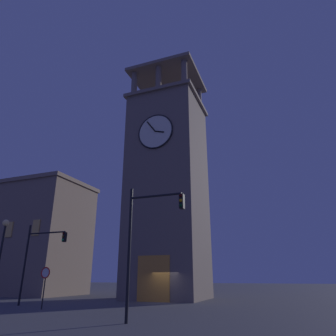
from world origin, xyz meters
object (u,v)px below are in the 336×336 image
object	(u,v)px
no_horn_sign	(45,276)
traffic_signal_mid	(145,232)
street_lamp	(2,247)
adjacent_wing_building	(24,238)
traffic_signal_near	(38,252)
clocktower	(168,187)

from	to	relation	value
no_horn_sign	traffic_signal_mid	bearing A→B (deg)	157.51
street_lamp	adjacent_wing_building	bearing A→B (deg)	-47.37
adjacent_wing_building	no_horn_sign	distance (m)	22.07
traffic_signal_near	no_horn_sign	world-z (taller)	traffic_signal_near
adjacent_wing_building	traffic_signal_mid	world-z (taller)	adjacent_wing_building
traffic_signal_near	traffic_signal_mid	xyz separation A→B (m)	(-12.23, 5.76, 0.24)
traffic_signal_near	traffic_signal_mid	size ratio (longest dim) A/B	0.95
adjacent_wing_building	clocktower	bearing A→B (deg)	177.26
traffic_signal_near	street_lamp	size ratio (longest dim) A/B	1.07
adjacent_wing_building	no_horn_sign	xyz separation A→B (m)	(-16.63, 13.67, -4.88)
traffic_signal_near	adjacent_wing_building	bearing A→B (deg)	-40.36
clocktower	street_lamp	xyz separation A→B (m)	(6.10, 15.21, -7.62)
traffic_signal_near	no_horn_sign	bearing A→B (deg)	145.98
adjacent_wing_building	street_lamp	world-z (taller)	adjacent_wing_building
traffic_signal_mid	street_lamp	bearing A→B (deg)	-7.10
traffic_signal_mid	traffic_signal_near	bearing A→B (deg)	-25.24
traffic_signal_mid	no_horn_sign	bearing A→B (deg)	-22.49
traffic_signal_near	traffic_signal_mid	world-z (taller)	traffic_signal_mid
no_horn_sign	adjacent_wing_building	bearing A→B (deg)	-39.41
adjacent_wing_building	traffic_signal_near	xyz separation A→B (m)	(-13.95, 11.85, -3.03)
clocktower	no_horn_sign	xyz separation A→B (m)	(4.40, 12.66, -9.45)
adjacent_wing_building	traffic_signal_mid	xyz separation A→B (m)	(-26.17, 17.62, -2.79)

